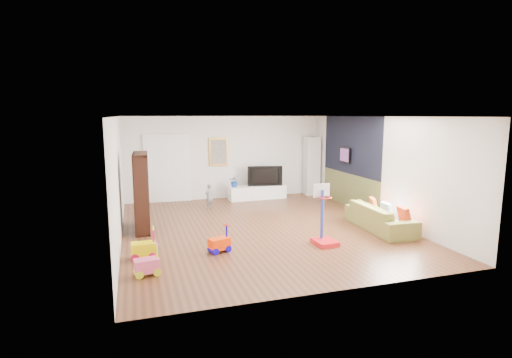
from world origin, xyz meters
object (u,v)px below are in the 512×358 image
object	(u,v)px
media_console	(257,192)
bookshelf	(142,192)
sofa	(380,217)
basketball_hoop	(326,215)

from	to	relation	value
media_console	bookshelf	bearing A→B (deg)	-147.31
sofa	basketball_hoop	size ratio (longest dim) A/B	1.59
media_console	sofa	world-z (taller)	sofa
media_console	sofa	bearing A→B (deg)	-69.56
sofa	basketball_hoop	world-z (taller)	basketball_hoop
bookshelf	basketball_hoop	size ratio (longest dim) A/B	1.43
basketball_hoop	media_console	bearing A→B (deg)	86.38
bookshelf	sofa	bearing A→B (deg)	-14.76
media_console	basketball_hoop	bearing A→B (deg)	-92.36
sofa	basketball_hoop	xyz separation A→B (m)	(-1.78, -0.64, 0.35)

